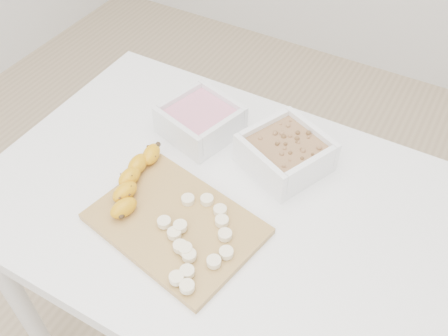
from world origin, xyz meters
The scene contains 6 objects.
table centered at (0.00, 0.00, 0.65)m, with size 1.00×0.70×0.75m.
bowl_yogurt centered at (-0.14, 0.16, 0.79)m, with size 0.20×0.20×0.07m.
bowl_granola centered at (0.08, 0.16, 0.79)m, with size 0.22×0.22×0.08m.
cutting_board centered at (-0.03, -0.11, 0.76)m, with size 0.32×0.23×0.01m, color #AF8643.
banana centered at (-0.16, -0.07, 0.78)m, with size 0.06×0.21×0.04m, color orange, non-canonical shape.
banana_slices centered at (0.03, -0.13, 0.77)m, with size 0.17×0.22×0.02m.
Camera 1 is at (0.35, -0.59, 1.56)m, focal length 40.00 mm.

